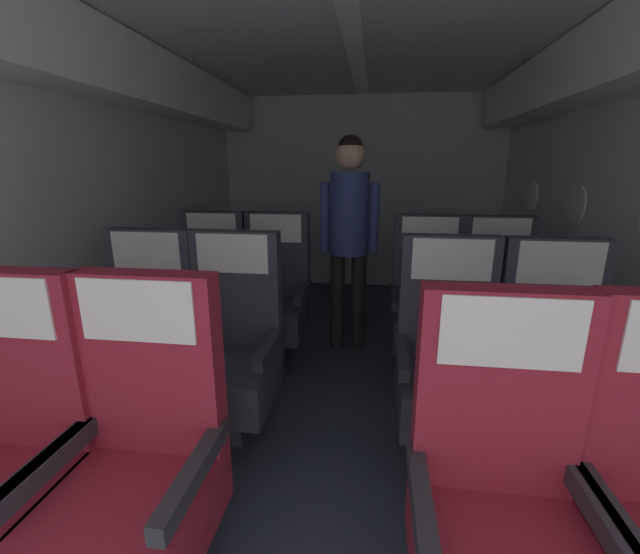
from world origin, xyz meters
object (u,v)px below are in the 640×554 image
(seat_b_right_window, at_px, (447,365))
(seat_c_right_window, at_px, (426,306))
(seat_a_left_aisle, at_px, (138,471))
(seat_b_left_window, at_px, (147,347))
(seat_a_right_window, at_px, (500,516))
(seat_a_left_window, at_px, (3,464))
(flight_attendant, at_px, (349,223))
(seat_b_right_aisle, at_px, (553,373))
(seat_b_left_aisle, at_px, (231,352))
(seat_c_left_window, at_px, (211,296))
(seat_c_left_aisle, at_px, (274,299))
(seat_c_right_aisle, at_px, (496,309))

(seat_b_right_window, xyz_separation_m, seat_c_right_window, (0.00, 0.87, 0.00))
(seat_a_left_aisle, height_order, seat_b_left_window, same)
(seat_a_right_window, bearing_deg, seat_a_left_aisle, 178.65)
(seat_a_left_window, bearing_deg, flight_attendant, 63.88)
(seat_b_right_aisle, height_order, seat_c_right_window, same)
(seat_b_left_aisle, xyz_separation_m, seat_c_left_window, (-0.47, 0.89, 0.00))
(seat_a_left_window, bearing_deg, seat_b_right_aisle, 23.50)
(seat_c_left_window, bearing_deg, seat_c_left_aisle, 0.29)
(seat_a_left_aisle, xyz_separation_m, seat_b_left_window, (-0.47, 0.86, 0.00))
(seat_a_left_window, height_order, seat_b_right_aisle, same)
(seat_c_left_window, bearing_deg, seat_a_left_aisle, -74.89)
(seat_a_left_aisle, height_order, seat_c_left_aisle, same)
(seat_b_right_aisle, height_order, seat_c_right_aisle, same)
(seat_b_left_window, distance_m, seat_c_left_aisle, 1.01)
(seat_b_right_window, height_order, seat_c_right_window, same)
(seat_c_right_window, height_order, flight_attendant, flight_attendant)
(seat_c_left_window, height_order, seat_c_left_aisle, same)
(seat_a_left_aisle, relative_size, seat_c_left_aisle, 1.00)
(seat_b_left_window, xyz_separation_m, seat_c_right_window, (1.56, 0.87, 0.00))
(seat_b_right_window, relative_size, seat_c_right_aisle, 1.00)
(seat_b_left_window, bearing_deg, seat_a_right_window, -29.63)
(seat_a_left_window, distance_m, seat_b_left_window, 0.88)
(seat_a_left_window, xyz_separation_m, seat_a_right_window, (1.54, 0.00, 0.00))
(seat_b_left_aisle, bearing_deg, flight_attendant, 64.76)
(seat_b_left_window, distance_m, seat_c_right_aisle, 2.20)
(seat_c_right_aisle, bearing_deg, seat_c_left_window, 179.81)
(seat_a_left_window, distance_m, seat_b_right_aisle, 2.20)
(flight_attendant, bearing_deg, seat_c_right_window, -14.72)
(seat_b_left_aisle, distance_m, seat_c_left_aisle, 0.89)
(seat_b_left_window, relative_size, flight_attendant, 0.67)
(seat_c_left_aisle, bearing_deg, seat_c_right_aisle, -0.34)
(seat_a_left_window, xyz_separation_m, seat_c_left_aisle, (0.46, 1.77, 0.00))
(seat_b_right_window, distance_m, seat_c_left_aisle, 1.39)
(flight_attendant, bearing_deg, seat_b_right_window, -54.59)
(seat_b_right_window, height_order, seat_c_right_aisle, same)
(seat_b_right_window, bearing_deg, seat_a_left_window, -149.99)
(seat_c_right_aisle, distance_m, seat_c_right_window, 0.47)
(seat_b_right_aisle, bearing_deg, seat_a_right_window, -118.74)
(seat_b_left_window, bearing_deg, seat_a_left_aisle, -61.35)
(seat_c_right_window, xyz_separation_m, flight_attendant, (-0.56, 0.24, 0.53))
(seat_a_right_window, xyz_separation_m, seat_b_right_window, (0.00, 0.89, 0.00))
(seat_c_right_aisle, relative_size, seat_c_right_window, 1.00)
(seat_c_right_aisle, height_order, flight_attendant, flight_attendant)
(seat_b_left_aisle, relative_size, flight_attendant, 0.67)
(seat_b_right_aisle, bearing_deg, seat_b_left_aisle, 179.81)
(seat_c_left_aisle, bearing_deg, seat_b_right_window, -39.49)
(seat_c_left_window, distance_m, flight_attendant, 1.16)
(seat_c_right_window, bearing_deg, seat_a_left_window, -131.24)
(seat_b_left_aisle, distance_m, seat_b_right_window, 1.08)
(seat_a_right_window, distance_m, seat_b_left_window, 1.79)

